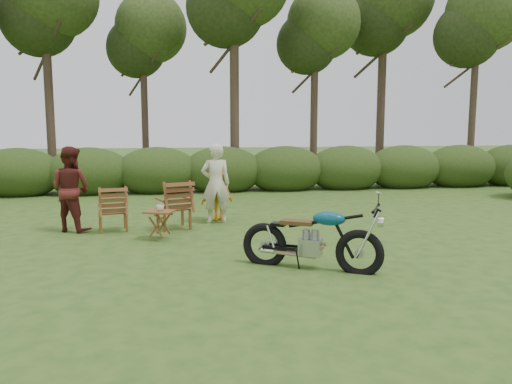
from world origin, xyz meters
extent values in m
plane|color=#274B19|center=(0.00, 0.00, 0.00)|extent=(80.00, 80.00, 0.00)
cylinder|color=#37281E|center=(-5.50, 11.10, 3.60)|extent=(0.28, 0.28, 7.20)
sphere|color=#243B16|center=(-5.50, 11.10, 5.84)|extent=(2.88, 2.88, 2.88)
cylinder|color=#37281E|center=(-2.50, 12.20, 3.15)|extent=(0.24, 0.24, 6.30)
sphere|color=#243B16|center=(-2.50, 12.20, 5.11)|extent=(2.52, 2.52, 2.52)
cylinder|color=#37281E|center=(0.50, 10.00, 3.83)|extent=(0.30, 0.30, 7.65)
cylinder|color=#37281E|center=(3.50, 11.10, 3.24)|extent=(0.26, 0.26, 6.48)
sphere|color=#243B16|center=(3.50, 11.10, 5.26)|extent=(2.59, 2.59, 2.59)
cylinder|color=#37281E|center=(6.50, 12.20, 3.96)|extent=(0.32, 0.32, 7.92)
sphere|color=#243B16|center=(6.50, 12.20, 6.42)|extent=(3.17, 3.17, 3.17)
cylinder|color=#37281E|center=(9.00, 10.00, 3.42)|extent=(0.24, 0.24, 6.84)
sphere|color=#243B16|center=(9.00, 10.00, 5.55)|extent=(2.74, 2.74, 2.74)
ellipsoid|color=#223C16|center=(-6.00, 9.00, 0.63)|extent=(2.52, 1.68, 1.51)
ellipsoid|color=#223C16|center=(-4.00, 9.00, 0.63)|extent=(2.52, 1.68, 1.51)
ellipsoid|color=#223C16|center=(-2.00, 9.00, 0.63)|extent=(2.52, 1.68, 1.51)
ellipsoid|color=#223C16|center=(0.00, 9.00, 0.63)|extent=(2.52, 1.68, 1.51)
ellipsoid|color=#223C16|center=(2.00, 9.00, 0.63)|extent=(2.52, 1.68, 1.51)
ellipsoid|color=#223C16|center=(4.00, 9.00, 0.63)|extent=(2.52, 1.68, 1.51)
ellipsoid|color=#223C16|center=(6.00, 9.00, 0.63)|extent=(2.52, 1.68, 1.51)
ellipsoid|color=#223C16|center=(8.00, 9.00, 0.63)|extent=(2.52, 1.68, 1.51)
imported|color=beige|center=(-1.75, 2.48, 0.57)|extent=(0.17, 0.17, 0.10)
imported|color=beige|center=(-0.64, 3.86, 0.00)|extent=(0.62, 0.42, 1.66)
imported|color=#511B17|center=(-3.46, 3.52, 0.00)|extent=(0.99, 0.92, 1.64)
imported|color=orange|center=(-0.59, 4.14, 0.00)|extent=(0.86, 0.70, 1.16)
camera|label=1|loc=(-1.48, -6.41, 2.03)|focal=35.00mm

